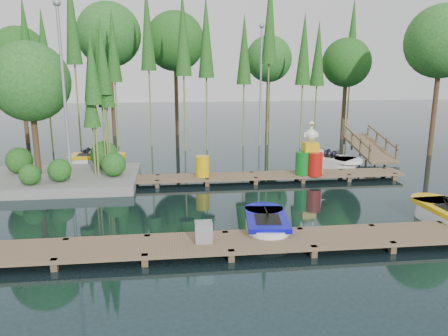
{
  "coord_description": "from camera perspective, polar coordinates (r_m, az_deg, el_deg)",
  "views": [
    {
      "loc": [
        -1.41,
        -15.23,
        4.82
      ],
      "look_at": [
        0.5,
        0.5,
        1.1
      ],
      "focal_mm": 35.0,
      "sensor_mm": 36.0,
      "label": 1
    }
  ],
  "objects": [
    {
      "name": "tree_screen",
      "position": [
        25.86,
        -8.64,
        15.94
      ],
      "size": [
        34.42,
        18.53,
        10.31
      ],
      "color": "#48331E",
      "rests_on": "ground"
    },
    {
      "name": "lamp_island",
      "position": [
        18.2,
        -20.27,
        10.65
      ],
      "size": [
        0.3,
        0.3,
        7.25
      ],
      "color": "gray",
      "rests_on": "ground"
    },
    {
      "name": "yellow_barrel",
      "position": [
        18.24,
        -2.84,
        0.23
      ],
      "size": [
        0.57,
        0.57,
        0.86
      ],
      "primitive_type": "cylinder",
      "color": "gold",
      "rests_on": "far_dock"
    },
    {
      "name": "seagull_post",
      "position": [
        19.28,
        12.69,
        0.8
      ],
      "size": [
        0.45,
        0.24,
        0.72
      ],
      "color": "gray",
      "rests_on": "far_dock"
    },
    {
      "name": "ramp",
      "position": [
        24.46,
        18.4,
        2.57
      ],
      "size": [
        1.5,
        3.94,
        1.49
      ],
      "color": "brown",
      "rests_on": "ground"
    },
    {
      "name": "boat_yellow_near",
      "position": [
        15.37,
        27.08,
        -5.52
      ],
      "size": [
        1.37,
        2.8,
        0.92
      ],
      "rotation": [
        0.0,
        0.0,
        0.13
      ],
      "color": "white",
      "rests_on": "ground"
    },
    {
      "name": "far_dock",
      "position": [
        18.47,
        0.79,
        -1.18
      ],
      "size": [
        15.0,
        1.2,
        0.5
      ],
      "color": "brown",
      "rests_on": "ground"
    },
    {
      "name": "island",
      "position": [
        19.22,
        -21.82,
        7.39
      ],
      "size": [
        6.2,
        4.2,
        6.75
      ],
      "color": "slate",
      "rests_on": "ground"
    },
    {
      "name": "boat_white_far",
      "position": [
        21.53,
        13.79,
        0.71
      ],
      "size": [
        2.84,
        2.99,
        1.35
      ],
      "rotation": [
        0.0,
        0.0,
        -0.16
      ],
      "color": "white",
      "rests_on": "ground"
    },
    {
      "name": "boat_yellow_far",
      "position": [
        22.32,
        -16.57,
        0.97
      ],
      "size": [
        2.86,
        1.33,
        1.42
      ],
      "rotation": [
        0.0,
        0.0,
        -0.36
      ],
      "color": "white",
      "rests_on": "ground"
    },
    {
      "name": "boat_blue",
      "position": [
        12.93,
        5.56,
        -7.53
      ],
      "size": [
        1.46,
        2.72,
        0.88
      ],
      "rotation": [
        0.0,
        0.0,
        -0.11
      ],
      "color": "white",
      "rests_on": "ground"
    },
    {
      "name": "drum_cluster",
      "position": [
        18.92,
        11.3,
        1.2
      ],
      "size": [
        1.31,
        1.2,
        2.26
      ],
      "color": "#0C701D",
      "rests_on": "far_dock"
    },
    {
      "name": "lamp_rear",
      "position": [
        26.79,
        4.83,
        11.97
      ],
      "size": [
        0.3,
        0.3,
        7.25
      ],
      "color": "gray",
      "rests_on": "ground"
    },
    {
      "name": "utility_cabinet",
      "position": [
        11.56,
        -2.68,
        -8.34
      ],
      "size": [
        0.45,
        0.38,
        0.55
      ],
      "primitive_type": "cube",
      "color": "gray",
      "rests_on": "near_dock"
    },
    {
      "name": "near_dock",
      "position": [
        11.75,
        0.53,
        -9.75
      ],
      "size": [
        18.0,
        1.5,
        0.5
      ],
      "color": "brown",
      "rests_on": "ground"
    },
    {
      "name": "ground_plane",
      "position": [
        16.03,
        -1.56,
        -4.29
      ],
      "size": [
        90.0,
        90.0,
        0.0
      ],
      "primitive_type": "plane",
      "color": "#1C3035"
    }
  ]
}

